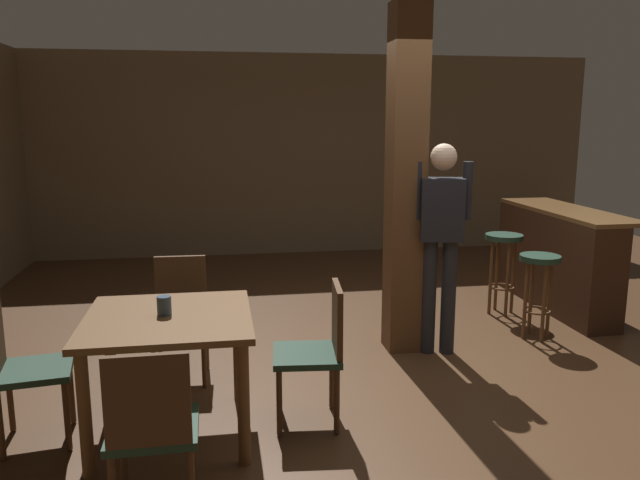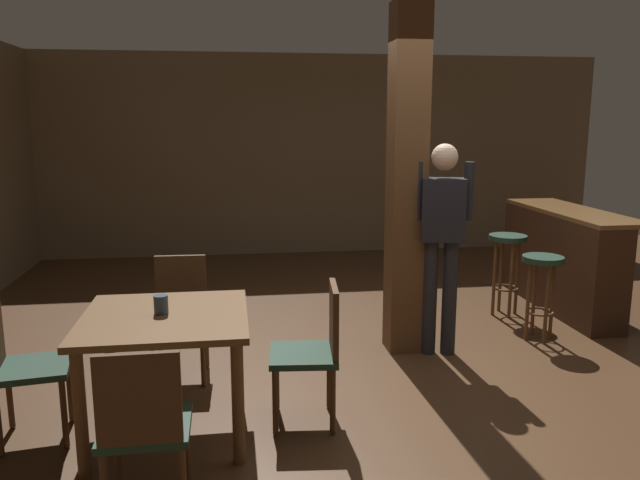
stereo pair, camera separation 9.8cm
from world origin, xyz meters
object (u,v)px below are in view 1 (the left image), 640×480
(chair_west, at_px, (19,363))
(napkin_cup, at_px, (164,305))
(chair_east, at_px, (319,346))
(bar_stool_mid, at_px, (503,254))
(chair_north, at_px, (180,311))
(bar_stool_near, at_px, (539,276))
(chair_south, at_px, (152,425))
(standing_person, at_px, (441,234))
(dining_table, at_px, (169,335))
(bar_counter, at_px, (556,257))

(chair_west, relative_size, napkin_cup, 7.82)
(chair_east, height_order, bar_stool_mid, chair_east)
(chair_east, xyz_separation_m, napkin_cup, (-0.93, 0.02, 0.31))
(chair_north, bearing_deg, chair_west, -135.24)
(bar_stool_near, height_order, bar_stool_mid, bar_stool_mid)
(chair_south, xyz_separation_m, standing_person, (2.10, 1.92, 0.50))
(chair_east, relative_size, napkin_cup, 7.82)
(chair_south, height_order, standing_person, standing_person)
(chair_east, height_order, chair_west, same)
(chair_south, relative_size, napkin_cup, 7.82)
(chair_west, height_order, bar_stool_mid, chair_west)
(chair_south, bearing_deg, chair_west, 132.84)
(bar_stool_near, bearing_deg, chair_east, -150.36)
(chair_south, bearing_deg, standing_person, 42.54)
(dining_table, height_order, chair_north, chair_north)
(napkin_cup, xyz_separation_m, standing_person, (2.10, 1.02, 0.19))
(chair_south, distance_m, chair_north, 1.77)
(chair_east, bearing_deg, napkin_cup, 178.78)
(chair_south, height_order, bar_counter, bar_counter)
(dining_table, bearing_deg, standing_person, 26.58)
(chair_north, relative_size, bar_stool_mid, 1.11)
(dining_table, distance_m, bar_stool_mid, 3.63)
(chair_north, relative_size, bar_counter, 0.48)
(chair_east, bearing_deg, chair_south, -136.41)
(chair_west, relative_size, bar_stool_mid, 1.11)
(chair_west, xyz_separation_m, bar_counter, (4.56, 2.06, 0.01))
(dining_table, xyz_separation_m, standing_person, (2.08, 1.04, 0.37))
(standing_person, bearing_deg, chair_east, -138.33)
(chair_north, bearing_deg, bar_stool_near, 6.26)
(chair_east, distance_m, chair_west, 1.77)
(dining_table, distance_m, chair_south, 0.90)
(chair_south, distance_m, bar_stool_near, 3.73)
(bar_counter, height_order, bar_stool_near, bar_counter)
(chair_west, bearing_deg, chair_east, -0.53)
(napkin_cup, relative_size, standing_person, 0.07)
(chair_west, height_order, standing_person, standing_person)
(bar_stool_near, bearing_deg, chair_north, -173.74)
(dining_table, relative_size, bar_stool_mid, 1.22)
(chair_east, height_order, bar_counter, bar_counter)
(napkin_cup, bearing_deg, chair_north, 87.60)
(bar_stool_near, bearing_deg, napkin_cup, -158.70)
(chair_south, relative_size, chair_west, 1.00)
(chair_south, relative_size, standing_person, 0.52)
(chair_west, bearing_deg, chair_north, 44.76)
(chair_south, xyz_separation_m, chair_west, (-0.84, 0.91, 0.00))
(dining_table, relative_size, chair_north, 1.10)
(dining_table, bearing_deg, chair_east, 0.15)
(bar_counter, distance_m, bar_stool_mid, 0.66)
(chair_north, distance_m, bar_stool_mid, 3.23)
(bar_counter, bearing_deg, standing_person, -147.46)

